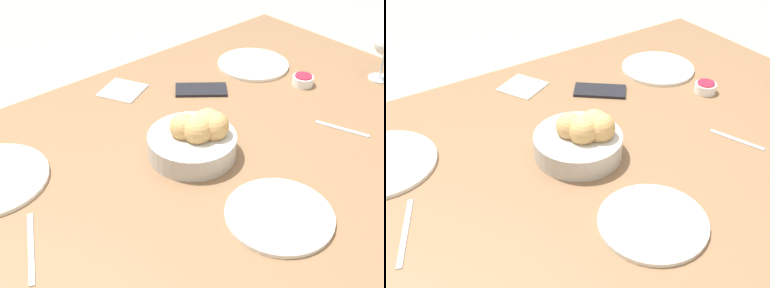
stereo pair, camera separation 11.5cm
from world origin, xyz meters
The scene contains 9 objects.
dining_table centered at (0.00, 0.00, 0.69)m, with size 1.59×1.04×0.77m.
bread_basket centered at (0.02, -0.01, 0.82)m, with size 0.21×0.21×0.12m.
plate_near_left centered at (-0.43, -0.24, 0.78)m, with size 0.23×0.23×0.01m.
plate_far_center centered at (0.03, 0.26, 0.78)m, with size 0.23×0.23×0.01m.
jam_bowl_berry centered at (-0.45, -0.06, 0.79)m, with size 0.06×0.06×0.03m.
fork_silver centered at (0.46, 0.01, 0.78)m, with size 0.09×0.18×0.00m.
spoon_coffee centered at (-0.34, 0.16, 0.78)m, with size 0.06×0.14×0.00m.
napkin centered at (-0.02, -0.38, 0.78)m, with size 0.15×0.15×0.00m.
cell_phone centered at (-0.20, -0.23, 0.78)m, with size 0.16×0.15×0.01m.
Camera 2 is at (0.54, 0.76, 1.48)m, focal length 45.00 mm.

